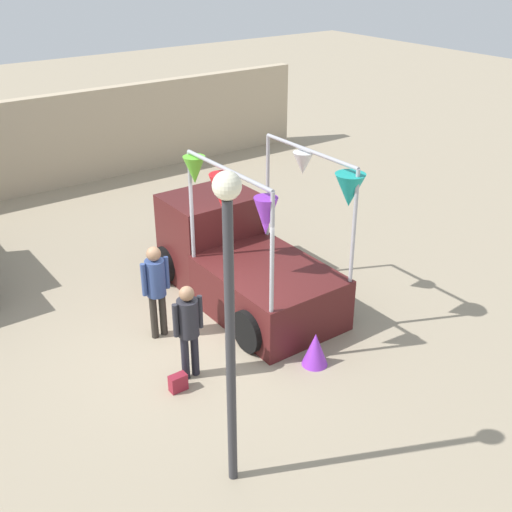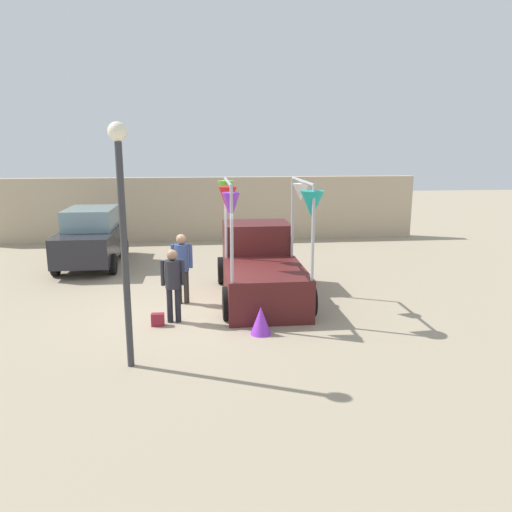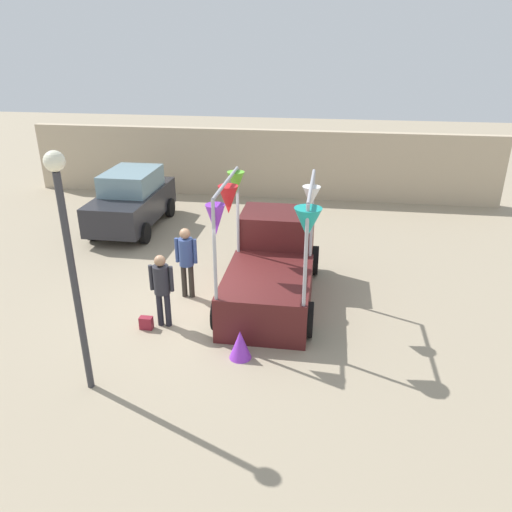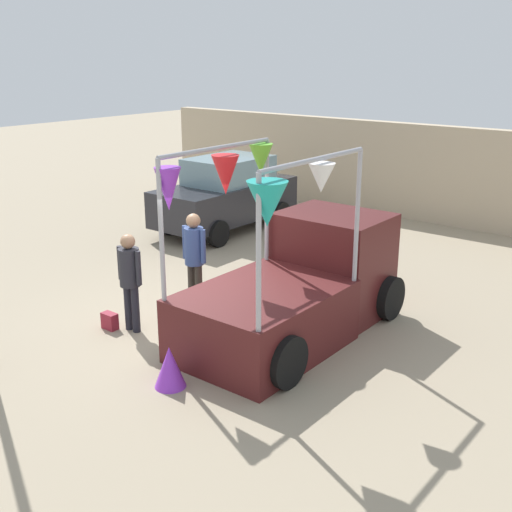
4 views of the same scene
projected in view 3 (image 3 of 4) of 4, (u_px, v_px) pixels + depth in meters
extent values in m
plane|color=gray|center=(201.00, 312.00, 11.44)|extent=(60.00, 60.00, 0.00)
cube|color=#4C1919|center=(267.00, 295.00, 11.13)|extent=(1.90, 2.60, 1.00)
cube|color=#4C1919|center=(277.00, 245.00, 12.78)|extent=(1.80, 1.40, 1.80)
cube|color=#8CB2C6|center=(278.00, 229.00, 12.60)|extent=(1.76, 1.37, 0.60)
cylinder|color=black|center=(243.00, 256.00, 13.43)|extent=(0.22, 0.76, 0.76)
cylinder|color=black|center=(314.00, 260.00, 13.17)|extent=(0.22, 0.76, 0.76)
cylinder|color=black|center=(219.00, 313.00, 10.67)|extent=(0.22, 0.76, 0.76)
cylinder|color=black|center=(308.00, 320.00, 10.42)|extent=(0.22, 0.76, 0.76)
cylinder|color=#A5A5AD|center=(238.00, 211.00, 11.73)|extent=(0.07, 0.07, 2.07)
cylinder|color=#A5A5AD|center=(312.00, 215.00, 11.50)|extent=(0.07, 0.07, 2.07)
cylinder|color=#A5A5AD|center=(215.00, 252.00, 9.53)|extent=(0.07, 0.07, 2.07)
cylinder|color=#A5A5AD|center=(306.00, 257.00, 9.29)|extent=(0.07, 0.07, 2.07)
cylinder|color=#A5A5AD|center=(226.00, 182.00, 10.21)|extent=(0.07, 2.44, 0.07)
cylinder|color=#A5A5AD|center=(311.00, 186.00, 9.98)|extent=(0.07, 2.44, 0.07)
cone|color=purple|center=(216.00, 220.00, 9.45)|extent=(0.43, 0.43, 0.61)
cone|color=teal|center=(308.00, 223.00, 9.19)|extent=(0.65, 0.65, 0.57)
cone|color=red|center=(228.00, 200.00, 10.54)|extent=(0.45, 0.45, 0.61)
cone|color=white|center=(311.00, 196.00, 10.24)|extent=(0.53, 0.53, 0.41)
cone|color=#66CC33|center=(236.00, 183.00, 11.28)|extent=(0.48, 0.48, 0.50)
cube|color=#26262B|center=(132.00, 205.00, 16.22)|extent=(1.70, 4.00, 0.90)
cube|color=#72939E|center=(131.00, 181.00, 16.04)|extent=(1.50, 2.10, 0.66)
cylinder|color=black|center=(124.00, 205.00, 17.65)|extent=(0.18, 0.64, 0.64)
cylinder|color=black|center=(170.00, 208.00, 17.42)|extent=(0.18, 0.64, 0.64)
cylinder|color=black|center=(92.00, 230.00, 15.39)|extent=(0.18, 0.64, 0.64)
cylinder|color=black|center=(145.00, 233.00, 15.16)|extent=(0.18, 0.64, 0.64)
cylinder|color=black|center=(160.00, 309.00, 10.79)|extent=(0.13, 0.13, 0.80)
cylinder|color=black|center=(168.00, 309.00, 10.77)|extent=(0.13, 0.13, 0.80)
cylinder|color=#26262D|center=(161.00, 280.00, 10.49)|extent=(0.34, 0.34, 0.63)
sphere|color=#997051|center=(160.00, 261.00, 10.32)|extent=(0.24, 0.24, 0.24)
cylinder|color=#26262D|center=(151.00, 278.00, 10.51)|extent=(0.09, 0.09, 0.57)
cylinder|color=#26262D|center=(171.00, 279.00, 10.45)|extent=(0.09, 0.09, 0.57)
cylinder|color=#2D2823|center=(184.00, 281.00, 11.99)|extent=(0.13, 0.13, 0.84)
cylinder|color=#2D2823|center=(191.00, 281.00, 11.96)|extent=(0.13, 0.13, 0.84)
cylinder|color=#33477F|center=(186.00, 252.00, 11.67)|extent=(0.34, 0.34, 0.67)
sphere|color=#997051|center=(185.00, 234.00, 11.48)|extent=(0.25, 0.25, 0.25)
cylinder|color=#33477F|center=(177.00, 250.00, 11.69)|extent=(0.09, 0.09, 0.60)
cylinder|color=#33477F|center=(195.00, 251.00, 11.63)|extent=(0.09, 0.09, 0.60)
cube|color=maroon|center=(146.00, 323.00, 10.75)|extent=(0.28, 0.16, 0.28)
cylinder|color=#333338|center=(75.00, 289.00, 8.23)|extent=(0.12, 0.12, 3.95)
sphere|color=#F2EDCC|center=(54.00, 161.00, 7.36)|extent=(0.32, 0.32, 0.32)
cube|color=tan|center=(259.00, 164.00, 19.25)|extent=(18.00, 0.36, 2.60)
cone|color=purple|center=(240.00, 344.00, 9.71)|extent=(0.53, 0.53, 0.60)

